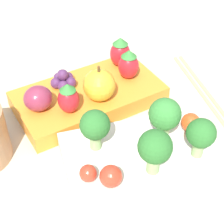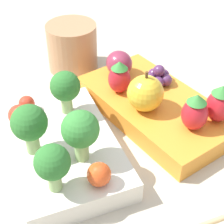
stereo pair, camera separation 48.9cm
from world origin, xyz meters
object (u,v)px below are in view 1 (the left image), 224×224
object	(u,v)px
cherry_tomato_1	(88,173)
strawberry_1	(120,52)
apple	(100,85)
grape_cluster	(63,80)
bento_box_fruit	(89,97)
strawberry_2	(68,98)
strawberry_0	(129,65)
bento_box_savoury	(140,159)
cherry_tomato_0	(191,122)
broccoli_floret_1	(165,115)
chopsticks_pair	(205,92)
broccoli_floret_2	(95,126)
plum	(38,98)
cherry_tomato_2	(111,176)
broccoli_floret_0	(155,148)
broccoli_floret_3	(201,134)

from	to	relation	value
cherry_tomato_1	strawberry_1	bearing A→B (deg)	-122.07
apple	grape_cluster	bearing A→B (deg)	-48.94
bento_box_fruit	strawberry_2	distance (m)	0.06
cherry_tomato_1	strawberry_0	xyz separation A→B (m)	(-0.12, -0.16, 0.01)
bento_box_savoury	cherry_tomato_1	size ratio (longest dim) A/B	9.77
cherry_tomato_0	cherry_tomato_1	xyz separation A→B (m)	(0.15, 0.03, -0.00)
strawberry_0	strawberry_1	xyz separation A→B (m)	(-0.00, -0.04, 0.00)
broccoli_floret_1	cherry_tomato_0	world-z (taller)	broccoli_floret_1
chopsticks_pair	bento_box_fruit	bearing A→B (deg)	-14.74
broccoli_floret_1	broccoli_floret_2	size ratio (longest dim) A/B	1.08
strawberry_0	grape_cluster	size ratio (longest dim) A/B	1.25
strawberry_0	plum	xyz separation A→B (m)	(0.14, 0.02, -0.01)
bento_box_fruit	cherry_tomato_2	bearing A→B (deg)	78.69
broccoli_floret_1	grape_cluster	size ratio (longest dim) A/B	1.60
cherry_tomato_2	strawberry_2	size ratio (longest dim) A/B	0.57
cherry_tomato_1	strawberry_2	size ratio (longest dim) A/B	0.44
cherry_tomato_1	strawberry_1	world-z (taller)	strawberry_1
strawberry_2	broccoli_floret_0	bearing A→B (deg)	112.27
broccoli_floret_1	strawberry_0	bearing A→B (deg)	-96.15
apple	grape_cluster	distance (m)	0.06
broccoli_floret_0	plum	xyz separation A→B (m)	(0.09, -0.16, -0.02)
strawberry_2	bento_box_fruit	bearing A→B (deg)	-139.84
bento_box_fruit	broccoli_floret_3	bearing A→B (deg)	114.75
broccoli_floret_2	grape_cluster	size ratio (longest dim) A/B	1.47
cherry_tomato_0	strawberry_0	bearing A→B (deg)	-79.37
apple	chopsticks_pair	distance (m)	0.17
bento_box_fruit	broccoli_floret_3	world-z (taller)	broccoli_floret_3
broccoli_floret_1	strawberry_2	xyz separation A→B (m)	(0.09, -0.10, -0.02)
broccoli_floret_0	cherry_tomato_1	distance (m)	0.08
bento_box_savoury	broccoli_floret_2	size ratio (longest dim) A/B	3.52
cherry_tomato_2	plum	size ratio (longest dim) A/B	0.66
bento_box_fruit	strawberry_2	bearing A→B (deg)	40.16
cherry_tomato_0	grape_cluster	distance (m)	0.20
broccoli_floret_1	cherry_tomato_0	distance (m)	0.05
grape_cluster	cherry_tomato_2	bearing A→B (deg)	88.89
bento_box_fruit	plum	size ratio (longest dim) A/B	5.75
broccoli_floret_1	strawberry_0	xyz separation A→B (m)	(-0.01, -0.14, -0.02)
bento_box_savoury	grape_cluster	size ratio (longest dim) A/B	5.18
broccoli_floret_0	broccoli_floret_2	world-z (taller)	broccoli_floret_0
cherry_tomato_0	bento_box_savoury	bearing A→B (deg)	7.82
broccoli_floret_2	broccoli_floret_3	size ratio (longest dim) A/B	1.04
broccoli_floret_1	cherry_tomato_0	size ratio (longest dim) A/B	2.46
apple	plum	world-z (taller)	apple
broccoli_floret_0	strawberry_2	xyz separation A→B (m)	(0.06, -0.14, -0.02)
bento_box_fruit	broccoli_floret_0	world-z (taller)	broccoli_floret_0
apple	strawberry_2	world-z (taller)	apple
broccoli_floret_0	cherry_tomato_2	size ratio (longest dim) A/B	2.31
broccoli_floret_1	chopsticks_pair	size ratio (longest dim) A/B	0.29
bento_box_savoury	apple	size ratio (longest dim) A/B	3.66
broccoli_floret_1	cherry_tomato_1	xyz separation A→B (m)	(0.11, 0.03, -0.03)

